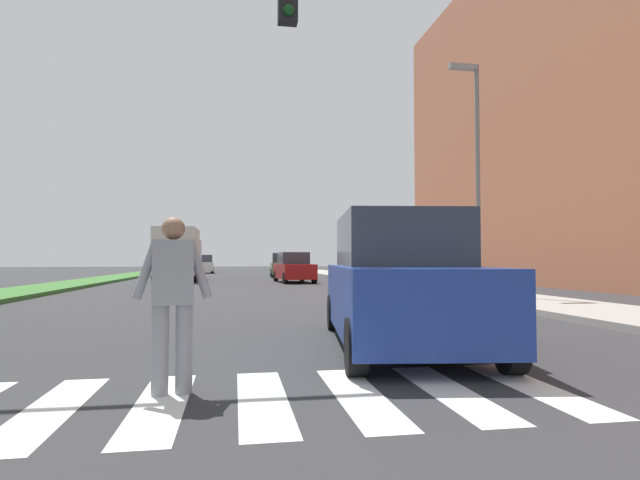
{
  "coord_description": "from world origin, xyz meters",
  "views": [
    {
      "loc": [
        0.19,
        3.43,
        1.28
      ],
      "look_at": [
        2.61,
        17.74,
        1.85
      ],
      "focal_mm": 28.39,
      "sensor_mm": 36.0,
      "label": 1
    }
  ],
  "objects_px": {
    "sedan_distant": "(282,266)",
    "pedestrian_performer": "(173,296)",
    "truck_box_delivery": "(178,254)",
    "sedan_midblock": "(294,268)",
    "suv_crossing": "(400,283)",
    "sedan_far_horizon": "(204,265)",
    "street_lamp_right": "(475,157)"
  },
  "relations": [
    {
      "from": "sedan_distant",
      "to": "pedestrian_performer",
      "type": "bearing_deg",
      "value": -97.17
    },
    {
      "from": "pedestrian_performer",
      "to": "truck_box_delivery",
      "type": "relative_size",
      "value": 0.27
    },
    {
      "from": "sedan_midblock",
      "to": "sedan_distant",
      "type": "bearing_deg",
      "value": 88.57
    },
    {
      "from": "suv_crossing",
      "to": "sedan_far_horizon",
      "type": "bearing_deg",
      "value": 97.2
    },
    {
      "from": "suv_crossing",
      "to": "truck_box_delivery",
      "type": "bearing_deg",
      "value": 103.5
    },
    {
      "from": "sedan_midblock",
      "to": "truck_box_delivery",
      "type": "relative_size",
      "value": 0.7
    },
    {
      "from": "street_lamp_right",
      "to": "sedan_far_horizon",
      "type": "relative_size",
      "value": 1.79
    },
    {
      "from": "suv_crossing",
      "to": "sedan_midblock",
      "type": "xyz_separation_m",
      "value": [
        0.87,
        21.12,
        -0.15
      ]
    },
    {
      "from": "street_lamp_right",
      "to": "sedan_midblock",
      "type": "height_order",
      "value": "street_lamp_right"
    },
    {
      "from": "sedan_far_horizon",
      "to": "truck_box_delivery",
      "type": "height_order",
      "value": "truck_box_delivery"
    },
    {
      "from": "street_lamp_right",
      "to": "pedestrian_performer",
      "type": "xyz_separation_m",
      "value": [
        -8.26,
        -10.19,
        -3.66
      ]
    },
    {
      "from": "sedan_midblock",
      "to": "truck_box_delivery",
      "type": "xyz_separation_m",
      "value": [
        -6.62,
        2.85,
        0.85
      ]
    },
    {
      "from": "suv_crossing",
      "to": "sedan_distant",
      "type": "height_order",
      "value": "suv_crossing"
    },
    {
      "from": "sedan_distant",
      "to": "sedan_far_horizon",
      "type": "xyz_separation_m",
      "value": [
        -6.42,
        11.55,
        -0.01
      ]
    },
    {
      "from": "suv_crossing",
      "to": "sedan_far_horizon",
      "type": "distance_m",
      "value": 42.42
    },
    {
      "from": "street_lamp_right",
      "to": "sedan_midblock",
      "type": "bearing_deg",
      "value": 108.35
    },
    {
      "from": "sedan_midblock",
      "to": "sedan_far_horizon",
      "type": "bearing_deg",
      "value": 106.43
    },
    {
      "from": "street_lamp_right",
      "to": "sedan_midblock",
      "type": "relative_size",
      "value": 1.74
    },
    {
      "from": "street_lamp_right",
      "to": "sedan_distant",
      "type": "relative_size",
      "value": 1.82
    },
    {
      "from": "street_lamp_right",
      "to": "pedestrian_performer",
      "type": "height_order",
      "value": "street_lamp_right"
    },
    {
      "from": "suv_crossing",
      "to": "street_lamp_right",
      "type": "bearing_deg",
      "value": 56.61
    },
    {
      "from": "sedan_distant",
      "to": "sedan_far_horizon",
      "type": "relative_size",
      "value": 0.98
    },
    {
      "from": "sedan_far_horizon",
      "to": "suv_crossing",
      "type": "bearing_deg",
      "value": -82.8
    },
    {
      "from": "pedestrian_performer",
      "to": "sedan_midblock",
      "type": "xyz_separation_m",
      "value": [
        3.89,
        23.36,
        -0.15
      ]
    },
    {
      "from": "street_lamp_right",
      "to": "suv_crossing",
      "type": "distance_m",
      "value": 10.2
    },
    {
      "from": "truck_box_delivery",
      "to": "street_lamp_right",
      "type": "bearing_deg",
      "value": -55.55
    },
    {
      "from": "pedestrian_performer",
      "to": "truck_box_delivery",
      "type": "distance_m",
      "value": 26.37
    },
    {
      "from": "street_lamp_right",
      "to": "sedan_far_horizon",
      "type": "height_order",
      "value": "street_lamp_right"
    },
    {
      "from": "pedestrian_performer",
      "to": "sedan_far_horizon",
      "type": "distance_m",
      "value": 44.39
    },
    {
      "from": "sedan_distant",
      "to": "sedan_far_horizon",
      "type": "height_order",
      "value": "sedan_distant"
    },
    {
      "from": "sedan_distant",
      "to": "truck_box_delivery",
      "type": "distance_m",
      "value": 9.53
    },
    {
      "from": "street_lamp_right",
      "to": "truck_box_delivery",
      "type": "distance_m",
      "value": 19.66
    }
  ]
}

